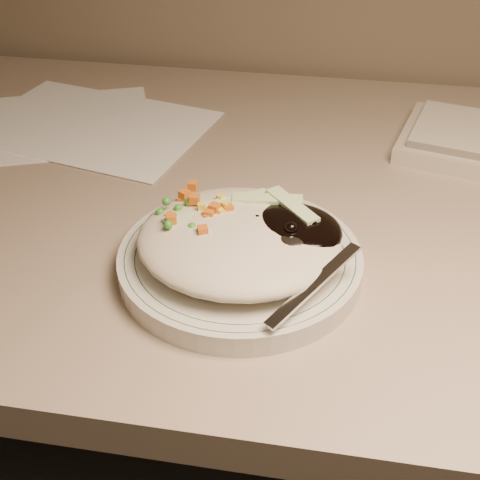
# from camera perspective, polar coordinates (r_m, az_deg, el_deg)

# --- Properties ---
(desk) EXTENTS (1.40, 0.70, 0.74)m
(desk) POSITION_cam_1_polar(r_m,az_deg,el_deg) (0.89, 7.73, -7.26)
(desk) COLOR gray
(desk) RESTS_ON ground
(plate) EXTENTS (0.23, 0.23, 0.02)m
(plate) POSITION_cam_1_polar(r_m,az_deg,el_deg) (0.64, -0.00, -1.88)
(plate) COLOR silver
(plate) RESTS_ON desk
(plate_rim) EXTENTS (0.22, 0.22, 0.00)m
(plate_rim) POSITION_cam_1_polar(r_m,az_deg,el_deg) (0.64, -0.00, -1.17)
(plate_rim) COLOR #144723
(plate_rim) RESTS_ON plate
(meal) EXTENTS (0.21, 0.19, 0.05)m
(meal) POSITION_cam_1_polar(r_m,az_deg,el_deg) (0.62, 0.38, 0.34)
(meal) COLOR beige
(meal) RESTS_ON plate
(papers) EXTENTS (0.42, 0.30, 0.00)m
(papers) POSITION_cam_1_polar(r_m,az_deg,el_deg) (0.95, -14.67, 9.43)
(papers) COLOR white
(papers) RESTS_ON desk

